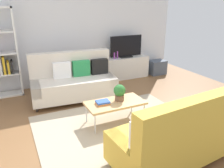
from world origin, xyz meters
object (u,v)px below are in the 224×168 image
at_px(couch_beige, 74,81).
at_px(vase_0, 107,56).
at_px(couch_green, 179,135).
at_px(potted_plant, 120,92).
at_px(coffee_table, 115,103).
at_px(tv_console, 125,67).
at_px(bottle_0, 114,56).
at_px(bottle_1, 117,55).
at_px(storage_trunk, 157,67).
at_px(tv, 126,47).
at_px(table_book_0, 103,103).

height_order(couch_beige, vase_0, couch_beige).
relative_size(couch_beige, vase_0, 13.24).
xyz_separation_m(couch_green, potted_plant, (-0.18, 1.46, 0.14)).
relative_size(coffee_table, tv_console, 0.79).
relative_size(couch_beige, bottle_0, 10.66).
bearing_deg(coffee_table, couch_beige, 105.01).
relative_size(couch_green, tv_console, 1.40).
bearing_deg(couch_green, couch_beige, 98.48).
distance_m(couch_green, bottle_1, 3.84).
xyz_separation_m(couch_beige, potted_plant, (0.49, -1.39, 0.14)).
bearing_deg(couch_beige, bottle_1, -146.02).
bearing_deg(tv_console, bottle_0, -174.22).
distance_m(couch_beige, coffee_table, 1.47).
bearing_deg(bottle_1, storage_trunk, -2.46).
xyz_separation_m(couch_beige, couch_green, (0.67, -2.84, -0.01)).
xyz_separation_m(coffee_table, tv, (1.50, 2.32, 0.56)).
distance_m(couch_green, vase_0, 3.87).
distance_m(couch_beige, potted_plant, 1.48).
relative_size(vase_0, bottle_0, 0.80).
bearing_deg(potted_plant, tv_console, 58.90).
xyz_separation_m(tv, potted_plant, (-1.39, -2.28, -0.36)).
bearing_deg(vase_0, table_book_0, -116.14).
bearing_deg(bottle_1, tv, 3.87).
distance_m(tv_console, tv, 0.63).
height_order(couch_beige, tv, tv).
xyz_separation_m(bottle_0, bottle_1, (0.10, 0.00, 0.01)).
distance_m(couch_beige, storage_trunk, 3.10).
height_order(tv_console, bottle_0, bottle_0).
height_order(storage_trunk, potted_plant, potted_plant).
distance_m(tv, storage_trunk, 1.32).
distance_m(coffee_table, tv_console, 2.78).
relative_size(bottle_0, bottle_1, 0.87).
height_order(tv_console, bottle_1, bottle_1).
bearing_deg(bottle_1, vase_0, 162.45).
xyz_separation_m(table_book_0, bottle_0, (1.35, 2.28, 0.30)).
bearing_deg(table_book_0, bottle_0, 59.40).
distance_m(couch_beige, vase_0, 1.64).
xyz_separation_m(vase_0, bottle_1, (0.28, -0.09, 0.03)).
distance_m(storage_trunk, bottle_0, 1.58).
relative_size(tv, vase_0, 6.74).
bearing_deg(bottle_0, couch_green, -102.33).
distance_m(couch_green, bottle_0, 3.82).
bearing_deg(coffee_table, vase_0, 69.00).
distance_m(potted_plant, bottle_1, 2.52).
xyz_separation_m(tv_console, tv, (-0.00, -0.02, 0.63)).
distance_m(coffee_table, tv, 2.82).
relative_size(potted_plant, bottle_1, 1.49).
bearing_deg(couch_green, tv, 67.33).
relative_size(couch_beige, potted_plant, 6.21).
xyz_separation_m(storage_trunk, bottle_1, (-1.40, 0.06, 0.53)).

